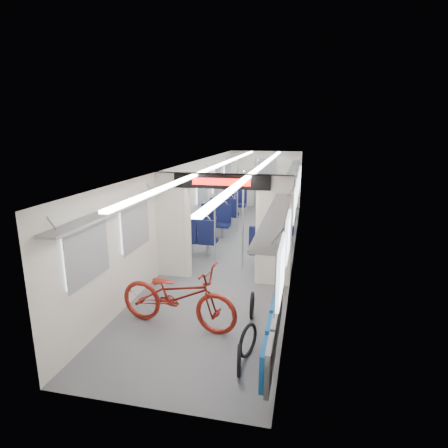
% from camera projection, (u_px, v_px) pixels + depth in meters
% --- Properties ---
extents(carriage, '(12.00, 12.02, 2.31)m').
position_uv_depth(carriage, '(238.00, 197.00, 9.45)').
color(carriage, '#515456').
rests_on(carriage, ground).
extents(bicycle, '(2.15, 1.00, 1.09)m').
position_uv_depth(bicycle, '(178.00, 296.00, 6.11)').
color(bicycle, maroon).
rests_on(bicycle, ground).
extents(flip_bench, '(0.12, 2.14, 0.56)m').
position_uv_depth(flip_bench, '(273.00, 328.00, 5.05)').
color(flip_bench, gray).
rests_on(flip_bench, carriage).
extents(bike_hoop_a, '(0.11, 0.44, 0.44)m').
position_uv_depth(bike_hoop_a, '(239.00, 362.00, 4.95)').
color(bike_hoop_a, black).
rests_on(bike_hoop_a, ground).
extents(bike_hoop_b, '(0.21, 0.49, 0.51)m').
position_uv_depth(bike_hoop_b, '(248.00, 342.00, 5.35)').
color(bike_hoop_b, black).
rests_on(bike_hoop_b, ground).
extents(bike_hoop_c, '(0.08, 0.48, 0.48)m').
position_uv_depth(bike_hoop_c, '(252.00, 307.00, 6.44)').
color(bike_hoop_c, black).
rests_on(bike_hoop_c, ground).
extents(seat_bay_near_left, '(0.91, 2.08, 1.10)m').
position_uv_depth(seat_bay_near_left, '(208.00, 227.00, 10.36)').
color(seat_bay_near_left, '#0C1135').
rests_on(seat_bay_near_left, ground).
extents(seat_bay_near_right, '(0.94, 2.23, 1.15)m').
position_uv_depth(seat_bay_near_right, '(274.00, 235.00, 9.54)').
color(seat_bay_near_right, '#0C1135').
rests_on(seat_bay_near_right, ground).
extents(seat_bay_far_left, '(0.90, 2.03, 1.09)m').
position_uv_depth(seat_bay_far_left, '(230.00, 206.00, 13.24)').
color(seat_bay_far_left, '#0C1135').
rests_on(seat_bay_far_left, ground).
extents(seat_bay_far_right, '(0.93, 2.17, 1.13)m').
position_uv_depth(seat_bay_far_right, '(283.00, 207.00, 12.91)').
color(seat_bay_far_right, '#0C1135').
rests_on(seat_bay_far_right, ground).
extents(stanchion_near_left, '(0.04, 0.04, 2.30)m').
position_uv_depth(stanchion_near_left, '(215.00, 218.00, 8.76)').
color(stanchion_near_left, silver).
rests_on(stanchion_near_left, ground).
extents(stanchion_near_right, '(0.04, 0.04, 2.30)m').
position_uv_depth(stanchion_near_right, '(243.00, 221.00, 8.46)').
color(stanchion_near_right, silver).
rests_on(stanchion_near_right, ground).
extents(stanchion_far_left, '(0.05, 0.05, 2.30)m').
position_uv_depth(stanchion_far_left, '(237.00, 196.00, 11.63)').
color(stanchion_far_left, silver).
rests_on(stanchion_far_left, ground).
extents(stanchion_far_right, '(0.04, 0.04, 2.30)m').
position_uv_depth(stanchion_far_right, '(257.00, 198.00, 11.25)').
color(stanchion_far_right, silver).
rests_on(stanchion_far_right, ground).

